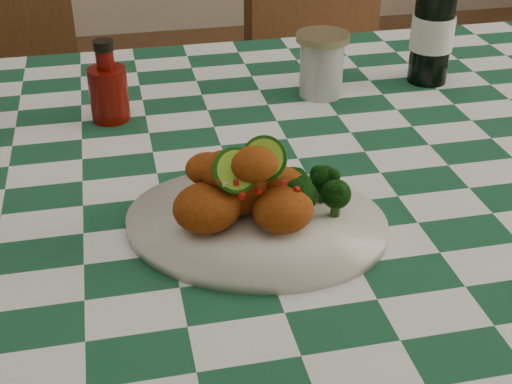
{
  "coord_description": "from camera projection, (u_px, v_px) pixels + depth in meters",
  "views": [
    {
      "loc": [
        -0.15,
        -0.88,
        1.28
      ],
      "look_at": [
        0.0,
        -0.17,
        0.84
      ],
      "focal_mm": 50.0,
      "sensor_mm": 36.0,
      "label": 1
    }
  ],
  "objects": [
    {
      "name": "dining_table",
      "position": [
        233.0,
        366.0,
        1.22
      ],
      "size": [
        1.66,
        1.06,
        0.79
      ],
      "primitive_type": null,
      "color": "#184C2F",
      "rests_on": "ground"
    },
    {
      "name": "plate",
      "position": [
        256.0,
        224.0,
        0.87
      ],
      "size": [
        0.39,
        0.35,
        0.02
      ],
      "primitive_type": null,
      "rotation": [
        0.0,
        0.0,
        -0.35
      ],
      "color": "silver",
      "rests_on": "dining_table"
    },
    {
      "name": "fried_chicken_pile",
      "position": [
        252.0,
        184.0,
        0.84
      ],
      "size": [
        0.15,
        0.11,
        0.1
      ],
      "primitive_type": null,
      "color": "#913B0E",
      "rests_on": "plate"
    },
    {
      "name": "broccoli_side",
      "position": [
        314.0,
        186.0,
        0.88
      ],
      "size": [
        0.08,
        0.08,
        0.06
      ],
      "primitive_type": null,
      "color": "black",
      "rests_on": "plate"
    },
    {
      "name": "ketchup_bottle",
      "position": [
        107.0,
        81.0,
        1.12
      ],
      "size": [
        0.07,
        0.07,
        0.13
      ],
      "primitive_type": null,
      "rotation": [
        0.0,
        0.0,
        -0.23
      ],
      "color": "#5E0B04",
      "rests_on": "dining_table"
    },
    {
      "name": "mason_jar",
      "position": [
        322.0,
        65.0,
        1.21
      ],
      "size": [
        0.11,
        0.11,
        0.11
      ],
      "primitive_type": null,
      "rotation": [
        0.0,
        0.0,
        -0.21
      ],
      "color": "#B2BCBA",
      "rests_on": "dining_table"
    },
    {
      "name": "beer_bottle",
      "position": [
        435.0,
        13.0,
        1.23
      ],
      "size": [
        0.09,
        0.09,
        0.25
      ],
      "primitive_type": null,
      "rotation": [
        0.0,
        0.0,
        -0.2
      ],
      "color": "black",
      "rests_on": "dining_table"
    },
    {
      "name": "wooden_chair_left",
      "position": [
        16.0,
        176.0,
        1.69
      ],
      "size": [
        0.47,
        0.48,
        0.88
      ],
      "primitive_type": null,
      "rotation": [
        0.0,
        0.0,
        0.16
      ],
      "color": "#472814",
      "rests_on": "ground"
    },
    {
      "name": "wooden_chair_right",
      "position": [
        353.0,
        124.0,
        1.89
      ],
      "size": [
        0.54,
        0.55,
        0.92
      ],
      "primitive_type": null,
      "rotation": [
        0.0,
        0.0,
        0.34
      ],
      "color": "#472814",
      "rests_on": "ground"
    }
  ]
}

